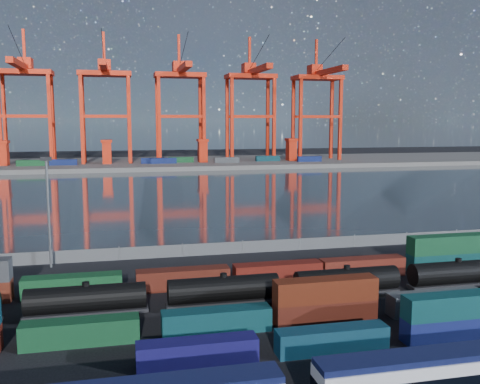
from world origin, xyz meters
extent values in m
plane|color=black|center=(0.00, 0.00, 0.00)|extent=(700.00, 700.00, 0.00)
plane|color=#273239|center=(0.00, 105.00, 0.01)|extent=(700.00, 700.00, 0.00)
cube|color=#514F4C|center=(0.00, 210.00, 1.00)|extent=(700.00, 70.00, 2.00)
cone|color=#1E2630|center=(-200.00, 1600.00, 260.00)|extent=(1100.00, 1100.00, 520.00)
cone|color=#1E2630|center=(200.00, 1600.00, 230.00)|extent=(1040.00, 1040.00, 460.00)
cone|color=#1E2630|center=(600.00, 1600.00, 190.00)|extent=(960.00, 960.00, 380.00)
cone|color=#1E2630|center=(950.00, 1600.00, 150.00)|extent=(840.00, 840.00, 300.00)
cube|color=silver|center=(5.17, -23.00, 2.70)|extent=(23.25, 2.79, 3.53)
cube|color=#10153B|center=(5.17, -23.00, 4.70)|extent=(23.25, 2.51, 0.46)
cube|color=black|center=(5.17, -23.00, 3.07)|extent=(23.27, 2.87, 0.93)
cube|color=#141157|center=(-13.21, -10.97, 1.18)|extent=(10.91, 2.22, 2.36)
cube|color=#0E374B|center=(-0.33, -10.97, 1.18)|extent=(10.91, 2.22, 2.36)
cube|color=navy|center=(12.76, -10.97, 1.18)|extent=(10.91, 2.22, 2.36)
cube|color=#0D4145|center=(12.76, -10.97, 3.54)|extent=(10.91, 2.22, 2.36)
cube|color=#134826|center=(-23.76, -3.90, 1.23)|extent=(11.36, 2.31, 2.46)
cube|color=#0C3D43|center=(-10.18, -3.90, 1.23)|extent=(11.36, 2.31, 2.46)
cube|color=#4D190F|center=(1.80, -3.90, 1.23)|extent=(11.36, 2.31, 2.46)
cube|color=#5F1F0E|center=(1.80, -3.90, 3.69)|extent=(11.36, 2.31, 2.46)
cube|color=#484C4E|center=(15.23, -3.90, 1.23)|extent=(11.36, 2.31, 2.46)
cube|color=#155026|center=(-25.71, 11.44, 1.31)|extent=(12.13, 2.47, 2.63)
cube|color=#581C11|center=(-11.85, 11.44, 1.31)|extent=(12.13, 2.47, 2.63)
cube|color=maroon|center=(1.05, 11.44, 1.31)|extent=(12.13, 2.47, 2.63)
cube|color=maroon|center=(13.51, 11.44, 1.31)|extent=(12.13, 2.47, 2.63)
cube|color=#0C3E3F|center=(27.00, 11.44, 1.31)|extent=(12.13, 2.47, 2.63)
cube|color=#144E2B|center=(27.00, 11.44, 3.94)|extent=(12.13, 2.47, 2.63)
cylinder|color=black|center=(-23.58, 3.12, 2.30)|extent=(13.02, 2.90, 2.90)
cylinder|color=black|center=(-23.58, 3.12, 3.91)|extent=(0.80, 0.80, 0.50)
cube|color=black|center=(-23.58, 3.12, 0.70)|extent=(13.52, 2.00, 0.40)
cube|color=black|center=(-28.08, 3.12, 0.30)|extent=(2.50, 1.80, 0.60)
cube|color=black|center=(-19.07, 3.12, 0.30)|extent=(2.50, 1.80, 0.60)
cylinder|color=black|center=(-8.08, 3.12, 2.30)|extent=(13.02, 2.90, 2.90)
cylinder|color=black|center=(-8.08, 3.12, 3.91)|extent=(0.80, 0.80, 0.50)
cube|color=black|center=(-8.08, 3.12, 0.70)|extent=(13.52, 2.00, 0.40)
cube|color=black|center=(-12.58, 3.12, 0.30)|extent=(2.50, 1.80, 0.60)
cube|color=black|center=(-3.57, 3.12, 0.30)|extent=(2.50, 1.80, 0.60)
cylinder|color=black|center=(7.42, 3.12, 2.30)|extent=(13.02, 2.90, 2.90)
cylinder|color=black|center=(7.42, 3.12, 3.91)|extent=(0.80, 0.80, 0.50)
cube|color=black|center=(7.42, 3.12, 0.70)|extent=(13.52, 2.00, 0.40)
cube|color=black|center=(2.92, 3.12, 0.30)|extent=(2.50, 1.80, 0.60)
cube|color=black|center=(11.93, 3.12, 0.30)|extent=(2.50, 1.80, 0.60)
cylinder|color=black|center=(22.92, 3.12, 2.30)|extent=(13.02, 2.90, 2.90)
cylinder|color=black|center=(22.92, 3.12, 3.91)|extent=(0.80, 0.80, 0.50)
cube|color=black|center=(22.92, 3.12, 0.70)|extent=(13.52, 2.00, 0.40)
cube|color=black|center=(18.42, 3.12, 0.30)|extent=(2.50, 1.80, 0.60)
cube|color=#595B5E|center=(0.00, 28.00, 1.00)|extent=(160.00, 0.06, 2.00)
cylinder|color=slate|center=(-30.00, 28.00, 1.10)|extent=(0.12, 0.12, 2.20)
cylinder|color=slate|center=(-20.00, 28.00, 1.10)|extent=(0.12, 0.12, 2.20)
cylinder|color=slate|center=(-10.00, 28.00, 1.10)|extent=(0.12, 0.12, 2.20)
cylinder|color=slate|center=(0.00, 28.00, 1.10)|extent=(0.12, 0.12, 2.20)
cylinder|color=slate|center=(10.00, 28.00, 1.10)|extent=(0.12, 0.12, 2.20)
cylinder|color=slate|center=(20.00, 28.00, 1.10)|extent=(0.12, 0.12, 2.20)
cylinder|color=slate|center=(30.00, 28.00, 1.10)|extent=(0.12, 0.12, 2.20)
cylinder|color=slate|center=(40.00, 28.00, 1.10)|extent=(0.12, 0.12, 2.20)
cylinder|color=slate|center=(-30.00, 26.00, 8.00)|extent=(0.36, 0.36, 16.00)
cube|color=black|center=(-30.00, 26.00, 16.30)|extent=(1.60, 0.40, 0.60)
cube|color=red|center=(-70.64, 210.80, 21.75)|extent=(1.55, 1.55, 43.51)
cube|color=red|center=(-49.36, 199.20, 21.75)|extent=(1.55, 1.55, 43.51)
cube|color=red|center=(-49.36, 210.80, 21.75)|extent=(1.55, 1.55, 43.51)
cube|color=red|center=(-60.00, 199.20, 23.93)|extent=(21.27, 1.35, 1.35)
cube|color=red|center=(-60.00, 210.80, 23.93)|extent=(21.27, 1.35, 1.35)
cube|color=red|center=(-60.00, 205.00, 43.51)|extent=(24.17, 13.54, 2.13)
cube|color=red|center=(-60.00, 193.40, 45.44)|extent=(2.90, 46.41, 2.42)
cube|color=red|center=(-60.00, 208.87, 47.86)|extent=(5.80, 7.73, 4.83)
cube|color=red|center=(-60.00, 206.93, 55.11)|extent=(1.16, 1.16, 15.47)
cylinder|color=black|center=(-60.00, 191.08, 52.21)|extent=(0.23, 39.80, 13.13)
cube|color=red|center=(-35.64, 199.20, 21.75)|extent=(1.55, 1.55, 43.51)
cube|color=red|center=(-35.64, 210.80, 21.75)|extent=(1.55, 1.55, 43.51)
cube|color=red|center=(-14.36, 199.20, 21.75)|extent=(1.55, 1.55, 43.51)
cube|color=red|center=(-14.36, 210.80, 21.75)|extent=(1.55, 1.55, 43.51)
cube|color=red|center=(-25.00, 199.20, 23.93)|extent=(21.27, 1.35, 1.35)
cube|color=red|center=(-25.00, 210.80, 23.93)|extent=(21.27, 1.35, 1.35)
cube|color=red|center=(-25.00, 205.00, 43.51)|extent=(24.17, 13.54, 2.13)
cube|color=red|center=(-25.00, 193.40, 45.44)|extent=(2.90, 46.41, 2.42)
cube|color=red|center=(-25.00, 208.87, 47.86)|extent=(5.80, 7.73, 4.83)
cube|color=red|center=(-25.00, 206.93, 55.11)|extent=(1.16, 1.16, 15.47)
cylinder|color=black|center=(-25.00, 191.08, 52.21)|extent=(0.23, 39.80, 13.13)
cube|color=red|center=(-0.64, 199.20, 21.75)|extent=(1.55, 1.55, 43.51)
cube|color=red|center=(-0.64, 210.80, 21.75)|extent=(1.55, 1.55, 43.51)
cube|color=red|center=(20.64, 199.20, 21.75)|extent=(1.55, 1.55, 43.51)
cube|color=red|center=(20.64, 210.80, 21.75)|extent=(1.55, 1.55, 43.51)
cube|color=red|center=(10.00, 199.20, 23.93)|extent=(21.27, 1.35, 1.35)
cube|color=red|center=(10.00, 210.80, 23.93)|extent=(21.27, 1.35, 1.35)
cube|color=red|center=(10.00, 205.00, 43.51)|extent=(24.17, 13.54, 2.13)
cube|color=red|center=(10.00, 193.40, 45.44)|extent=(2.90, 46.41, 2.42)
cube|color=red|center=(10.00, 208.87, 47.86)|extent=(5.80, 7.73, 4.83)
cube|color=red|center=(10.00, 206.93, 55.11)|extent=(1.16, 1.16, 15.47)
cylinder|color=black|center=(10.00, 191.08, 52.21)|extent=(0.23, 39.80, 13.13)
cube|color=red|center=(34.36, 199.20, 21.75)|extent=(1.55, 1.55, 43.51)
cube|color=red|center=(34.36, 210.80, 21.75)|extent=(1.55, 1.55, 43.51)
cube|color=red|center=(55.64, 199.20, 21.75)|extent=(1.55, 1.55, 43.51)
cube|color=red|center=(55.64, 210.80, 21.75)|extent=(1.55, 1.55, 43.51)
cube|color=red|center=(45.00, 199.20, 23.93)|extent=(21.27, 1.35, 1.35)
cube|color=red|center=(45.00, 210.80, 23.93)|extent=(21.27, 1.35, 1.35)
cube|color=red|center=(45.00, 205.00, 43.51)|extent=(24.17, 13.54, 2.13)
cube|color=red|center=(45.00, 193.40, 45.44)|extent=(2.90, 46.41, 2.42)
cube|color=red|center=(45.00, 208.87, 47.86)|extent=(5.80, 7.73, 4.83)
cube|color=red|center=(45.00, 206.93, 55.11)|extent=(1.16, 1.16, 15.47)
cylinder|color=black|center=(45.00, 191.08, 52.21)|extent=(0.23, 39.80, 13.13)
cube|color=red|center=(69.36, 199.20, 21.75)|extent=(1.55, 1.55, 43.51)
cube|color=red|center=(69.36, 210.80, 21.75)|extent=(1.55, 1.55, 43.51)
cube|color=red|center=(90.64, 199.20, 21.75)|extent=(1.55, 1.55, 43.51)
cube|color=red|center=(90.64, 210.80, 21.75)|extent=(1.55, 1.55, 43.51)
cube|color=red|center=(80.00, 199.20, 23.93)|extent=(21.27, 1.35, 1.35)
cube|color=red|center=(80.00, 210.80, 23.93)|extent=(21.27, 1.35, 1.35)
cube|color=red|center=(80.00, 205.00, 43.51)|extent=(24.17, 13.54, 2.13)
cube|color=red|center=(80.00, 193.40, 45.44)|extent=(2.90, 46.41, 2.42)
cube|color=red|center=(80.00, 208.87, 47.86)|extent=(5.80, 7.73, 4.83)
cube|color=red|center=(80.00, 206.93, 55.11)|extent=(1.16, 1.16, 15.47)
cylinder|color=black|center=(80.00, 191.08, 52.21)|extent=(0.23, 39.80, 13.13)
cube|color=navy|center=(0.66, 194.68, 3.30)|extent=(12.00, 2.44, 2.60)
cube|color=navy|center=(71.34, 190.93, 3.30)|extent=(12.00, 2.44, 2.60)
cube|color=navy|center=(-3.64, 196.08, 3.30)|extent=(12.00, 2.44, 2.60)
cube|color=#3F4244|center=(30.38, 192.70, 3.30)|extent=(12.00, 2.44, 2.60)
cube|color=#144C23|center=(-57.75, 194.20, 3.30)|extent=(12.00, 2.44, 2.60)
cube|color=navy|center=(-44.16, 195.53, 3.30)|extent=(12.00, 2.44, 2.60)
cube|color=#144C23|center=(9.34, 199.48, 3.30)|extent=(12.00, 2.44, 2.60)
cube|color=#0C3842|center=(52.41, 198.83, 3.30)|extent=(12.00, 2.44, 2.60)
cube|color=red|center=(-70.00, 200.00, 7.00)|extent=(4.00, 6.00, 10.00)
cube|color=red|center=(-70.00, 200.00, 12.50)|extent=(5.00, 7.00, 1.20)
cube|color=red|center=(-25.00, 200.00, 7.00)|extent=(4.00, 6.00, 10.00)
cube|color=red|center=(-25.00, 200.00, 12.50)|extent=(5.00, 7.00, 1.20)
cube|color=red|center=(20.00, 200.00, 7.00)|extent=(4.00, 6.00, 10.00)
cube|color=red|center=(20.00, 200.00, 12.50)|extent=(5.00, 7.00, 1.20)
cube|color=red|center=(65.00, 200.00, 7.00)|extent=(4.00, 6.00, 10.00)
cube|color=red|center=(65.00, 200.00, 12.50)|extent=(5.00, 7.00, 1.20)
camera|label=1|loc=(-19.58, -56.28, 21.80)|focal=40.00mm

